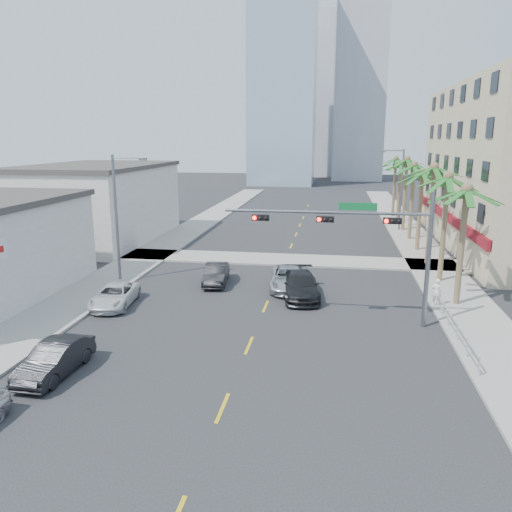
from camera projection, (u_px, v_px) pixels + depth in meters
The scene contains 26 objects.
ground at pixel (233, 383), 21.02m from camera, with size 260.00×260.00×0.00m, color #262628.
sidewalk_right at pixel (437, 271), 38.41m from camera, with size 4.00×120.00×0.15m, color gray.
sidewalk_left at pixel (141, 260), 42.05m from camera, with size 4.00×120.00×0.15m, color gray.
sidewalk_cross at pixel (285, 260), 42.15m from camera, with size 80.00×4.00×0.15m, color gray.
building_left_far at pixel (98, 205), 50.07m from camera, with size 11.00×18.00×7.20m, color beige.
tower_far_left at pixel (283, 73), 108.06m from camera, with size 14.00×14.00×48.00m, color #99B2C6.
tower_far_right at pixel (361, 53), 118.53m from camera, with size 12.00×12.00×60.00m, color #ADADB2.
tower_far_center at pixel (312, 98), 136.84m from camera, with size 16.00×16.00×42.00m, color #ADADB2.
traffic_signal_mast at pixel (368, 235), 26.62m from camera, with size 11.12×0.54×7.20m.
palm_tree_0 at pixel (467, 191), 29.17m from camera, with size 4.80×4.80×7.80m.
palm_tree_1 at pixel (448, 178), 34.09m from camera, with size 4.80×4.80×8.16m.
palm_tree_2 at pixel (434, 168), 39.01m from camera, with size 4.80×4.80×8.52m.
palm_tree_3 at pixel (423, 173), 44.17m from camera, with size 4.80×4.80×7.80m.
palm_tree_4 at pixel (414, 166), 49.09m from camera, with size 4.80×4.80×8.16m.
palm_tree_5 at pixel (407, 160), 54.01m from camera, with size 4.80×4.80×8.52m.
palm_tree_6 at pixel (401, 164), 59.17m from camera, with size 4.80×4.80×7.80m.
palm_tree_7 at pixel (396, 160), 64.09m from camera, with size 4.80×4.80×8.16m.
streetlight_left at pixel (119, 212), 34.98m from camera, with size 2.55×0.25×9.00m.
streetlight_right at pixel (400, 185), 54.73m from camera, with size 2.55×0.25×9.00m.
guardrail at pixel (457, 330), 25.07m from camera, with size 0.08×8.08×1.00m.
car_parked_mid at pixel (55, 359), 21.63m from camera, with size 1.53×4.38×1.44m, color black.
car_parked_far at pixel (115, 296), 30.63m from camera, with size 2.16×4.68×1.30m, color silver.
car_lane_left at pixel (216, 274), 35.30m from camera, with size 1.51×4.32×1.42m, color black.
car_lane_center at pixel (289, 278), 34.12m from camera, with size 2.50×5.43×1.51m, color silver.
car_lane_right at pixel (301, 285), 32.27m from camera, with size 2.22×5.46×1.58m, color black.
pedestrian at pixel (437, 292), 30.28m from camera, with size 0.61×0.40×1.66m, color white.
Camera 1 is at (3.95, -18.84, 10.05)m, focal length 35.00 mm.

